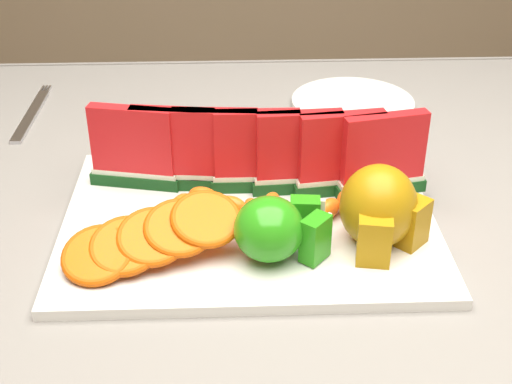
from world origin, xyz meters
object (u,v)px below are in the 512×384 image
(platter, at_px, (249,221))
(side_plate, at_px, (353,103))
(fork, at_px, (32,113))
(apple_cluster, at_px, (276,229))
(pear_cluster, at_px, (380,209))

(platter, height_order, side_plate, platter)
(platter, xyz_separation_m, fork, (-0.30, 0.30, -0.00))
(apple_cluster, distance_m, side_plate, 0.41)
(platter, distance_m, apple_cluster, 0.09)
(pear_cluster, distance_m, side_plate, 0.37)
(pear_cluster, bearing_deg, side_plate, 84.93)
(pear_cluster, height_order, side_plate, pear_cluster)
(platter, distance_m, pear_cluster, 0.15)
(platter, xyz_separation_m, pear_cluster, (0.13, -0.05, 0.04))
(platter, bearing_deg, fork, 135.31)
(pear_cluster, relative_size, side_plate, 0.44)
(platter, xyz_separation_m, apple_cluster, (0.02, -0.07, 0.04))
(platter, relative_size, side_plate, 1.77)
(apple_cluster, height_order, pear_cluster, pear_cluster)
(side_plate, bearing_deg, fork, -178.45)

